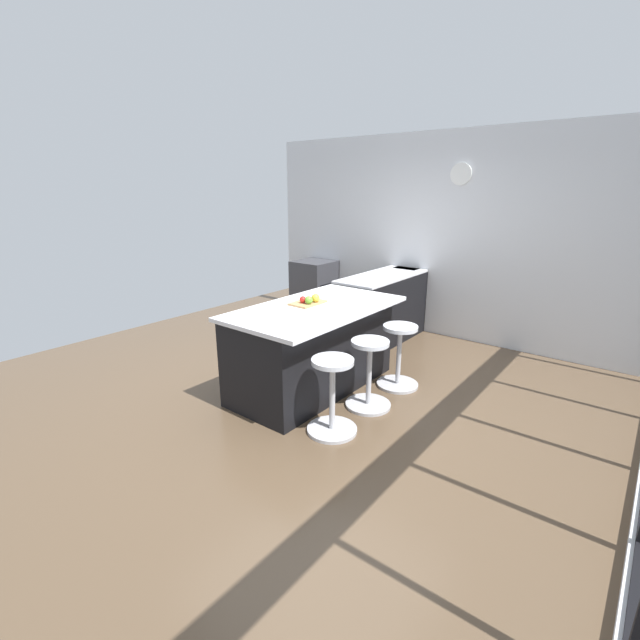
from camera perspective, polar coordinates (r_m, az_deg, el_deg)
ground_plane at (r=4.58m, az=-0.14°, el=-9.54°), size 7.16×7.16×0.00m
interior_partition_left at (r=6.41m, az=14.98°, el=10.49°), size 0.15×5.51×2.77m
sink_cabinet at (r=6.42m, az=10.19°, el=2.45°), size 2.43×0.60×1.20m
oven_range at (r=7.27m, az=-0.73°, el=4.24°), size 0.60×0.61×0.89m
kitchen_island at (r=4.55m, az=-0.96°, el=-3.51°), size 1.86×1.04×0.90m
stool_by_window at (r=4.70m, az=10.26°, el=-4.90°), size 0.44×0.44×0.68m
stool_middle at (r=4.23m, az=6.42°, el=-7.27°), size 0.44×0.44×0.68m
stool_near_camera at (r=3.79m, az=1.61°, el=-10.16°), size 0.44×0.44×0.68m
cutting_board at (r=4.48m, az=-1.63°, el=2.26°), size 0.36×0.24×0.02m
apple_green at (r=4.39m, az=-1.47°, el=2.62°), size 0.08×0.08×0.08m
apple_yellow at (r=4.46m, az=-0.58°, el=2.91°), size 0.09×0.09×0.09m
apple_red at (r=4.43m, az=-2.25°, el=2.68°), size 0.07×0.07×0.07m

